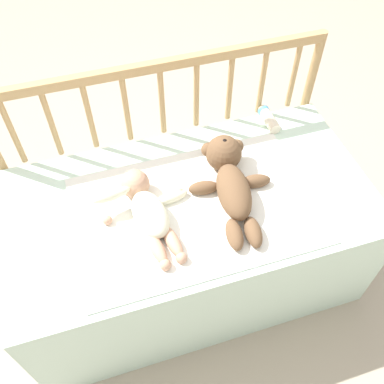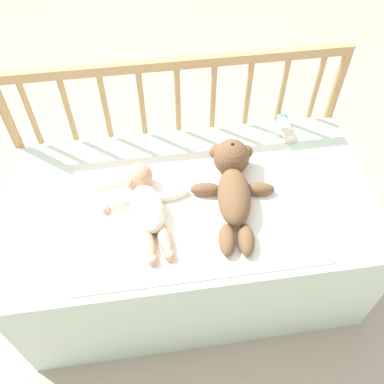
{
  "view_description": "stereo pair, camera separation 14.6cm",
  "coord_description": "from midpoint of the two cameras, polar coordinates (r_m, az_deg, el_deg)",
  "views": [
    {
      "loc": [
        -0.27,
        -0.89,
        1.72
      ],
      "look_at": [
        0.0,
        -0.01,
        0.59
      ],
      "focal_mm": 40.0,
      "sensor_mm": 36.0,
      "label": 1
    },
    {
      "loc": [
        -0.13,
        -0.92,
        1.72
      ],
      "look_at": [
        0.0,
        -0.01,
        0.59
      ],
      "focal_mm": 40.0,
      "sensor_mm": 36.0,
      "label": 2
    }
  ],
  "objects": [
    {
      "name": "ground_plane",
      "position": [
        1.96,
        2.1,
        -10.6
      ],
      "size": [
        12.0,
        12.0,
        0.0
      ],
      "primitive_type": "plane",
      "color": "tan"
    },
    {
      "name": "teddy_bear",
      "position": [
        1.5,
        8.26,
        1.02
      ],
      "size": [
        0.3,
        0.46,
        0.14
      ],
      "color": "brown",
      "rests_on": "crib_mattress"
    },
    {
      "name": "crib_rail",
      "position": [
        1.7,
        0.62,
        10.41
      ],
      "size": [
        1.31,
        0.04,
        0.85
      ],
      "color": "tan",
      "rests_on": "ground_plane"
    },
    {
      "name": "crib_mattress",
      "position": [
        1.73,
        2.35,
        -6.48
      ],
      "size": [
        1.31,
        0.69,
        0.53
      ],
      "color": "silver",
      "rests_on": "ground_plane"
    },
    {
      "name": "baby_bottle",
      "position": [
        1.79,
        14.64,
        8.24
      ],
      "size": [
        0.05,
        0.15,
        0.05
      ],
      "color": "#F4E5CC",
      "rests_on": "crib_mattress"
    },
    {
      "name": "blanket",
      "position": [
        1.48,
        2.83,
        -2.61
      ],
      "size": [
        0.83,
        0.54,
        0.01
      ],
      "color": "white",
      "rests_on": "crib_mattress"
    },
    {
      "name": "baby",
      "position": [
        1.45,
        -3.37,
        -1.6
      ],
      "size": [
        0.33,
        0.39,
        0.1
      ],
      "color": "#EAEACC",
      "rests_on": "crib_mattress"
    }
  ]
}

